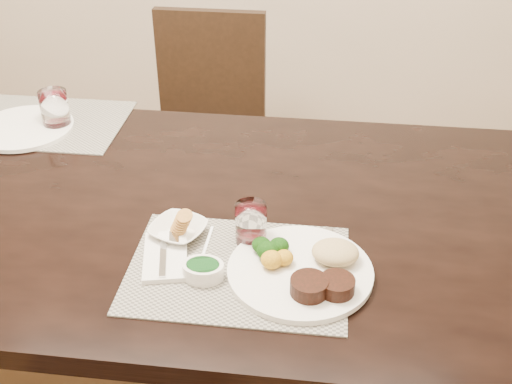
# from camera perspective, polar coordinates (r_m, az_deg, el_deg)

# --- Properties ---
(dining_table) EXTENTS (2.00, 1.00, 0.75)m
(dining_table) POSITION_cam_1_polar(r_m,az_deg,el_deg) (1.64, -10.62, -3.21)
(dining_table) COLOR black
(dining_table) RESTS_ON ground
(chair_far) EXTENTS (0.42, 0.42, 0.90)m
(chair_far) POSITION_cam_1_polar(r_m,az_deg,el_deg) (2.50, -4.31, 6.37)
(chair_far) COLOR black
(chair_far) RESTS_ON ground
(placemat_near) EXTENTS (0.46, 0.34, 0.00)m
(placemat_near) POSITION_cam_1_polar(r_m,az_deg,el_deg) (1.36, -1.60, -6.84)
(placemat_near) COLOR gray
(placemat_near) RESTS_ON dining_table
(placemat_far) EXTENTS (0.46, 0.34, 0.00)m
(placemat_far) POSITION_cam_1_polar(r_m,az_deg,el_deg) (2.03, -18.11, 5.89)
(placemat_far) COLOR gray
(placemat_far) RESTS_ON dining_table
(dinner_plate) EXTENTS (0.30, 0.30, 0.05)m
(dinner_plate) POSITION_cam_1_polar(r_m,az_deg,el_deg) (1.33, 4.56, -6.83)
(dinner_plate) COLOR white
(dinner_plate) RESTS_ON placemat_near
(napkin_fork) EXTENTS (0.12, 0.18, 0.02)m
(napkin_fork) POSITION_cam_1_polar(r_m,az_deg,el_deg) (1.39, -8.05, -5.65)
(napkin_fork) COLOR white
(napkin_fork) RESTS_ON placemat_near
(steak_knife) EXTENTS (0.05, 0.23, 0.01)m
(steak_knife) POSITION_cam_1_polar(r_m,az_deg,el_deg) (1.36, 5.69, -6.71)
(steak_knife) COLOR silver
(steak_knife) RESTS_ON placemat_near
(cracker_bowl) EXTENTS (0.15, 0.15, 0.05)m
(cracker_bowl) POSITION_cam_1_polar(r_m,az_deg,el_deg) (1.45, -6.92, -3.35)
(cracker_bowl) COLOR white
(cracker_bowl) RESTS_ON placemat_near
(sauce_ramekin) EXTENTS (0.09, 0.13, 0.07)m
(sauce_ramekin) POSITION_cam_1_polar(r_m,az_deg,el_deg) (1.33, -4.73, -6.89)
(sauce_ramekin) COLOR white
(sauce_ramekin) RESTS_ON placemat_near
(wine_glass_near) EXTENTS (0.07, 0.07, 0.10)m
(wine_glass_near) POSITION_cam_1_polar(r_m,az_deg,el_deg) (1.41, -0.45, -2.99)
(wine_glass_near) COLOR white
(wine_glass_near) RESTS_ON placemat_near
(far_plate) EXTENTS (0.28, 0.28, 0.01)m
(far_plate) POSITION_cam_1_polar(r_m,az_deg,el_deg) (2.00, -19.92, 5.37)
(far_plate) COLOR white
(far_plate) RESTS_ON placemat_far
(wine_glass_far) EXTENTS (0.08, 0.08, 0.11)m
(wine_glass_far) POSITION_cam_1_polar(r_m,az_deg,el_deg) (1.97, -17.42, 6.87)
(wine_glass_far) COLOR white
(wine_glass_far) RESTS_ON placemat_far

